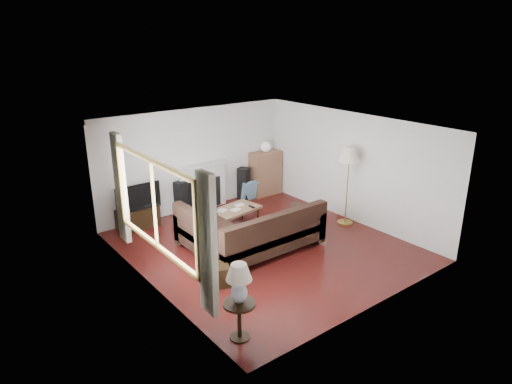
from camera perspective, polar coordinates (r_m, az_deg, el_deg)
room at (r=8.95m, az=1.18°, el=0.41°), size 5.10×5.60×2.54m
window at (r=7.46m, az=-12.63°, el=-1.54°), size 0.12×2.74×1.54m
curtain_near at (r=6.30m, az=-6.06°, el=-6.63°), size 0.10×0.35×2.10m
curtain_far at (r=8.86m, az=-16.54°, el=0.42°), size 0.10×0.35×2.10m
fireplace at (r=11.30m, az=-6.68°, el=0.73°), size 1.40×0.26×1.15m
tv_stand at (r=10.55m, az=-14.53°, el=-3.15°), size 0.92×0.41×0.46m
television at (r=10.37m, az=-14.77°, el=-0.48°), size 1.02×0.13×0.59m
speaker_left at (r=10.97m, az=-9.34°, el=-0.84°), size 0.28×0.32×0.84m
speaker_right at (r=11.89m, az=-1.54°, el=1.04°), size 0.33×0.36×0.85m
bookshelf at (r=12.23m, az=1.21°, el=2.37°), size 0.85×0.41×1.18m
globe_lamp at (r=12.04m, az=1.23°, el=5.66°), size 0.27×0.27×0.27m
sectional_sofa at (r=8.99m, az=1.06°, el=-5.06°), size 2.71×1.98×0.87m
coffee_table at (r=10.18m, az=-2.79°, el=-3.34°), size 1.28×0.82×0.47m
footstool at (r=8.06m, az=-5.01°, el=-10.24°), size 0.57×0.57×0.36m
floor_lamp at (r=10.41m, az=11.35°, el=0.75°), size 0.47×0.47×1.81m
side_table at (r=6.71m, az=-2.07°, el=-15.74°), size 0.47×0.47×0.59m
table_lamp at (r=6.39m, az=-2.14°, el=-11.41°), size 0.37×0.37×0.59m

